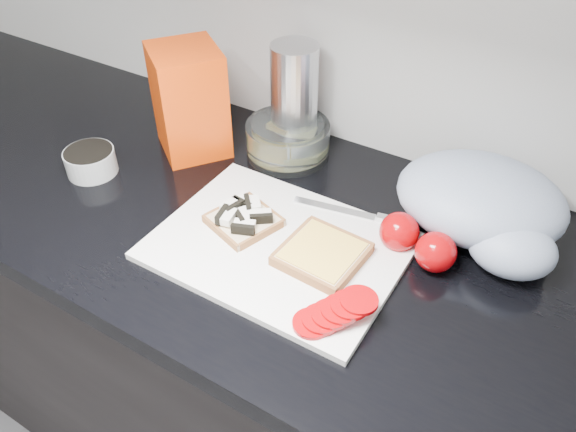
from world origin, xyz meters
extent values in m
cube|color=black|center=(0.00, 1.20, 0.43)|extent=(3.50, 0.60, 0.86)
cube|color=black|center=(0.00, 1.20, 0.88)|extent=(3.50, 0.64, 0.04)
cube|color=white|center=(0.07, 1.14, 0.91)|extent=(0.40, 0.30, 0.01)
cube|color=beige|center=(-0.01, 1.15, 0.92)|extent=(0.13, 0.13, 0.01)
cube|color=white|center=(-0.03, 1.18, 0.93)|extent=(0.04, 0.02, 0.01)
cube|color=black|center=(-0.03, 1.18, 0.93)|extent=(0.04, 0.01, 0.02)
cube|color=white|center=(-0.01, 1.18, 0.93)|extent=(0.04, 0.04, 0.01)
cube|color=black|center=(-0.01, 1.18, 0.93)|extent=(0.03, 0.03, 0.02)
cube|color=white|center=(0.01, 1.17, 0.93)|extent=(0.04, 0.04, 0.01)
cube|color=black|center=(0.01, 1.17, 0.93)|extent=(0.04, 0.03, 0.02)
cube|color=white|center=(-0.04, 1.16, 0.94)|extent=(0.03, 0.04, 0.01)
cube|color=black|center=(-0.04, 1.16, 0.94)|extent=(0.02, 0.04, 0.02)
cube|color=white|center=(-0.01, 1.15, 0.93)|extent=(0.04, 0.04, 0.01)
cube|color=black|center=(-0.01, 1.15, 0.93)|extent=(0.04, 0.03, 0.02)
cube|color=white|center=(0.01, 1.13, 0.93)|extent=(0.04, 0.03, 0.01)
cube|color=black|center=(0.01, 1.13, 0.93)|extent=(0.04, 0.02, 0.02)
cube|color=white|center=(-0.03, 1.13, 0.94)|extent=(0.03, 0.04, 0.01)
cube|color=black|center=(-0.03, 1.13, 0.94)|extent=(0.02, 0.04, 0.02)
cube|color=beige|center=(0.14, 1.15, 0.92)|extent=(0.13, 0.13, 0.02)
cube|color=#FEC94A|center=(0.14, 1.15, 0.93)|extent=(0.11, 0.11, 0.00)
cylinder|color=#A60307|center=(0.20, 1.02, 0.92)|extent=(0.07, 0.07, 0.01)
cylinder|color=#A60307|center=(0.20, 1.03, 0.92)|extent=(0.07, 0.07, 0.01)
cylinder|color=#A60307|center=(0.21, 1.04, 0.92)|extent=(0.08, 0.08, 0.01)
cylinder|color=#A60307|center=(0.22, 1.06, 0.93)|extent=(0.08, 0.08, 0.01)
cylinder|color=#A60307|center=(0.23, 1.07, 0.93)|extent=(0.08, 0.08, 0.01)
cylinder|color=#A60307|center=(0.24, 1.08, 0.94)|extent=(0.08, 0.08, 0.01)
cube|color=silver|center=(0.10, 1.27, 0.91)|extent=(0.15, 0.04, 0.00)
cube|color=silver|center=(0.21, 1.29, 0.92)|extent=(0.07, 0.03, 0.01)
cylinder|color=#ADB2B2|center=(-0.36, 1.14, 0.92)|extent=(0.10, 0.10, 0.05)
cylinder|color=black|center=(-0.36, 1.14, 0.94)|extent=(0.09, 0.09, 0.01)
cylinder|color=silver|center=(-0.23, 1.31, 0.90)|extent=(0.12, 0.12, 0.01)
cylinder|color=silver|center=(-0.07, 1.39, 0.93)|extent=(0.17, 0.17, 0.07)
cube|color=#FEC94A|center=(-0.08, 1.39, 0.93)|extent=(0.05, 0.04, 0.04)
cube|color=#EBDB8C|center=(-0.04, 1.40, 0.92)|extent=(0.07, 0.06, 0.01)
cube|color=#DC3703|center=(-0.25, 1.31, 1.01)|extent=(0.18, 0.18, 0.21)
cylinder|color=silver|center=(-0.07, 1.42, 1.01)|extent=(0.09, 0.09, 0.22)
ellipsoid|color=#9DADC2|center=(0.32, 1.36, 0.96)|extent=(0.30, 0.25, 0.12)
ellipsoid|color=#9DADC2|center=(0.40, 1.29, 0.94)|extent=(0.15, 0.12, 0.09)
sphere|color=#A60307|center=(0.23, 1.25, 0.93)|extent=(0.07, 0.07, 0.07)
sphere|color=#A60307|center=(0.30, 1.23, 0.93)|extent=(0.07, 0.07, 0.07)
camera|label=1|loc=(0.43, 0.57, 1.54)|focal=35.00mm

